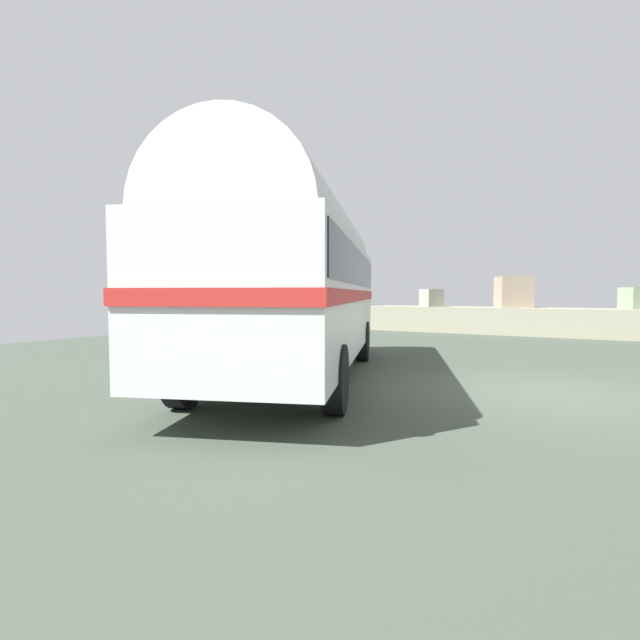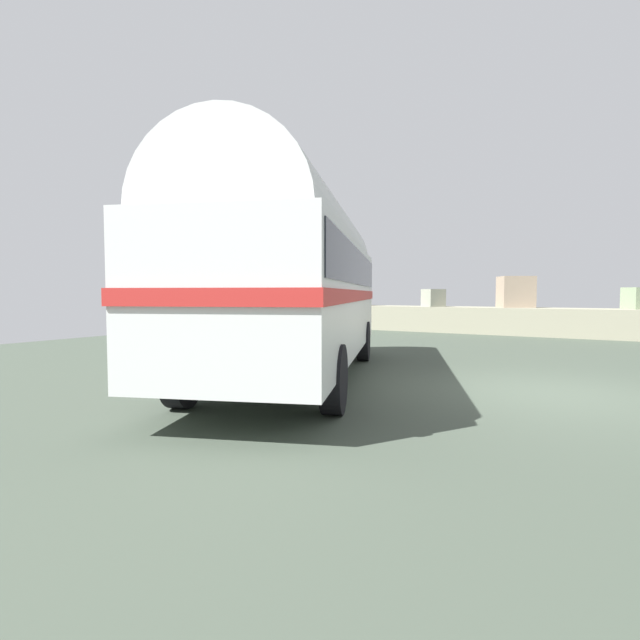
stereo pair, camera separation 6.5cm
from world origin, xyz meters
The scene contains 3 objects.
ground centered at (0.00, 0.00, 0.01)m, with size 32.00×26.00×0.02m.
breakwater centered at (-0.14, 11.80, 0.68)m, with size 31.36×1.82×2.36m.
vintage_coach centered at (-4.35, -0.99, 2.05)m, with size 5.40×8.86×3.70m.
Camera 2 is at (0.78, -8.55, 1.66)m, focal length 26.54 mm.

